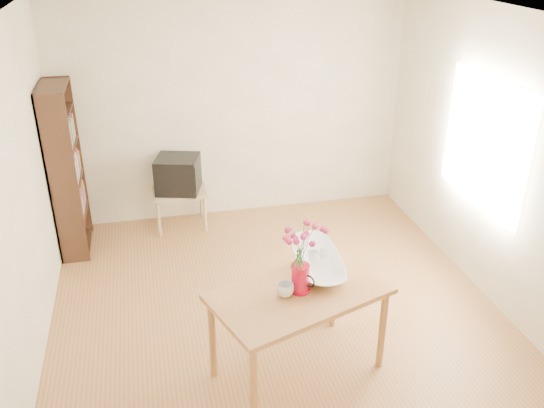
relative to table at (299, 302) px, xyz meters
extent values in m
plane|color=brown|center=(0.02, 0.68, -0.66)|extent=(4.50, 4.50, 0.00)
plane|color=white|center=(0.02, 0.68, 1.94)|extent=(4.50, 4.50, 0.00)
plane|color=beige|center=(0.02, 2.93, 0.64)|extent=(4.00, 0.00, 4.00)
plane|color=beige|center=(0.02, -1.57, 0.64)|extent=(4.00, 0.00, 4.00)
plane|color=beige|center=(-1.98, 0.68, 0.64)|extent=(0.00, 4.50, 4.50)
plane|color=beige|center=(2.02, 0.68, 0.64)|extent=(0.00, 4.50, 4.50)
plane|color=white|center=(2.00, 0.98, 0.74)|extent=(0.00, 1.30, 1.30)
cube|color=#986234|center=(0.00, 0.00, 0.07)|extent=(1.45, 1.12, 0.04)
cylinder|color=#986234|center=(-0.45, -0.48, -0.30)|extent=(0.06, 0.06, 0.71)
cylinder|color=#986234|center=(0.65, -0.09, -0.30)|extent=(0.06, 0.06, 0.71)
cylinder|color=#986234|center=(-0.65, 0.09, -0.30)|extent=(0.06, 0.06, 0.71)
cylinder|color=#986234|center=(0.45, 0.48, -0.30)|extent=(0.06, 0.06, 0.71)
cube|color=tan|center=(-0.68, 2.65, -0.21)|extent=(0.60, 0.45, 0.03)
cylinder|color=tan|center=(-0.94, 2.47, -0.44)|extent=(0.04, 0.04, 0.43)
cylinder|color=tan|center=(-0.42, 2.47, -0.44)|extent=(0.04, 0.04, 0.43)
cylinder|color=tan|center=(-0.94, 2.84, -0.44)|extent=(0.04, 0.04, 0.43)
cylinder|color=tan|center=(-0.42, 2.84, -0.44)|extent=(0.04, 0.04, 0.43)
cube|color=black|center=(-1.83, 2.10, 0.24)|extent=(0.28, 0.02, 1.80)
cube|color=black|center=(-1.83, 2.77, 0.24)|extent=(0.28, 0.03, 1.80)
cube|color=black|center=(-1.96, 2.43, 0.24)|extent=(0.02, 0.70, 1.80)
cube|color=black|center=(-1.83, 2.43, -0.62)|extent=(0.27, 0.65, 0.02)
cube|color=black|center=(-1.83, 2.43, -0.26)|extent=(0.27, 0.65, 0.02)
cube|color=black|center=(-1.83, 2.43, 0.12)|extent=(0.27, 0.65, 0.02)
cube|color=black|center=(-1.83, 2.43, 0.50)|extent=(0.27, 0.65, 0.02)
cube|color=black|center=(-1.83, 2.43, 0.86)|extent=(0.27, 0.65, 0.02)
cube|color=black|center=(-1.83, 2.43, 1.12)|extent=(0.27, 0.65, 0.02)
cylinder|color=red|center=(0.00, 0.00, 0.20)|extent=(0.13, 0.13, 0.21)
cylinder|color=red|center=(0.00, 0.00, 0.10)|extent=(0.15, 0.15, 0.02)
cylinder|color=red|center=(0.00, 0.00, 0.31)|extent=(0.14, 0.14, 0.01)
cone|color=red|center=(-0.03, -0.04, 0.29)|extent=(0.08, 0.08, 0.06)
torus|color=black|center=(0.05, 0.07, 0.21)|extent=(0.08, 0.09, 0.10)
imported|color=white|center=(-0.12, -0.03, 0.14)|extent=(0.17, 0.17, 0.10)
imported|color=white|center=(0.24, 0.32, 0.34)|extent=(0.57, 0.57, 0.50)
imported|color=white|center=(0.20, 0.32, 0.30)|extent=(0.11, 0.11, 0.07)
imported|color=white|center=(0.28, 0.34, 0.29)|extent=(0.08, 0.08, 0.06)
cube|color=black|center=(-0.68, 2.65, 0.00)|extent=(0.56, 0.53, 0.40)
cube|color=black|center=(-0.68, 2.73, 0.02)|extent=(0.37, 0.31, 0.28)
cube|color=black|center=(-0.68, 2.44, 0.02)|extent=(0.35, 0.11, 0.28)
camera|label=1|loc=(-0.99, -3.40, 2.52)|focal=38.00mm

